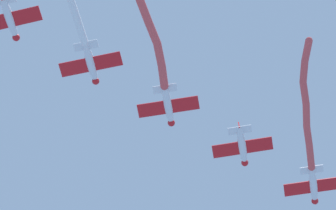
{
  "coord_description": "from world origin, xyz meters",
  "views": [
    {
      "loc": [
        -47.15,
        35.22,
        4.16
      ],
      "look_at": [
        -9.85,
        25.2,
        86.59
      ],
      "focal_mm": 83.92,
      "sensor_mm": 36.0,
      "label": 1
    }
  ],
  "objects_px": {
    "airplane_lead": "(313,185)",
    "airplane_left_wing": "(242,147)",
    "airplane_trail": "(10,19)",
    "airplane_slot": "(91,63)",
    "airplane_right_wing": "(168,106)"
  },
  "relations": [
    {
      "from": "airplane_lead",
      "to": "airplane_left_wing",
      "type": "height_order",
      "value": "airplane_left_wing"
    },
    {
      "from": "airplane_left_wing",
      "to": "airplane_trail",
      "type": "distance_m",
      "value": 30.72
    },
    {
      "from": "airplane_lead",
      "to": "airplane_right_wing",
      "type": "distance_m",
      "value": 20.48
    },
    {
      "from": "airplane_lead",
      "to": "airplane_left_wing",
      "type": "relative_size",
      "value": 1.0
    },
    {
      "from": "airplane_left_wing",
      "to": "airplane_right_wing",
      "type": "distance_m",
      "value": 10.24
    },
    {
      "from": "airplane_trail",
      "to": "airplane_lead",
      "type": "bearing_deg",
      "value": -45.88
    },
    {
      "from": "airplane_left_wing",
      "to": "airplane_right_wing",
      "type": "xyz_separation_m",
      "value": [
        -2.75,
        9.86,
        0.25
      ]
    },
    {
      "from": "airplane_left_wing",
      "to": "airplane_right_wing",
      "type": "relative_size",
      "value": 1.0
    },
    {
      "from": "airplane_right_wing",
      "to": "airplane_slot",
      "type": "relative_size",
      "value": 1.01
    },
    {
      "from": "airplane_lead",
      "to": "airplane_trail",
      "type": "bearing_deg",
      "value": 130.07
    },
    {
      "from": "airplane_slot",
      "to": "airplane_trail",
      "type": "distance_m",
      "value": 10.24
    },
    {
      "from": "airplane_left_wing",
      "to": "airplane_right_wing",
      "type": "bearing_deg",
      "value": 130.66
    },
    {
      "from": "airplane_lead",
      "to": "airplane_slot",
      "type": "xyz_separation_m",
      "value": [
        -8.26,
        29.58,
        0.75
      ]
    },
    {
      "from": "airplane_right_wing",
      "to": "airplane_trail",
      "type": "height_order",
      "value": "airplane_trail"
    },
    {
      "from": "airplane_left_wing",
      "to": "airplane_slot",
      "type": "distance_m",
      "value": 20.48
    }
  ]
}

